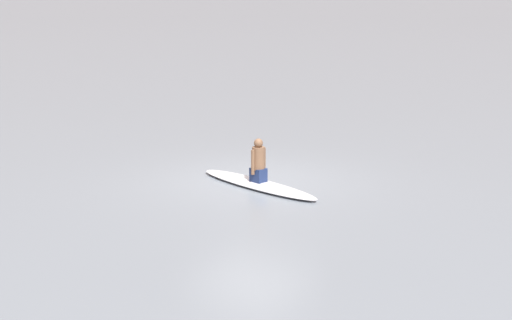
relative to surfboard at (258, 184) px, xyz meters
The scene contains 3 objects.
ground_plane 0.52m from the surfboard, 51.25° to the left, with size 400.00×400.00×0.00m, color gray.
surfboard is the anchor object (origin of this frame).
person_paddler 0.49m from the surfboard, ahead, with size 0.41×0.35×0.94m.
Camera 1 is at (-14.12, -10.41, 4.76)m, focal length 57.86 mm.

